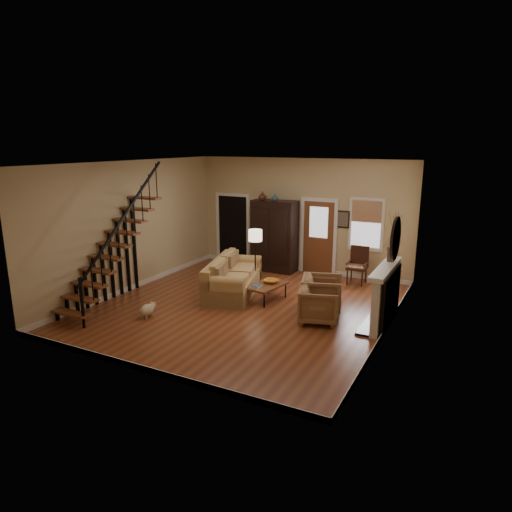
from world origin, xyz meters
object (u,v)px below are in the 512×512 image
at_px(side_chair, 357,266).
at_px(floor_lamp, 255,259).
at_px(armoire, 274,236).
at_px(armchair_right, 322,294).
at_px(armchair_left, 319,305).
at_px(coffee_table, 267,292).
at_px(sofa, 233,277).

bearing_deg(side_chair, floor_lamp, -146.97).
xyz_separation_m(armoire, floor_lamp, (0.24, -1.70, -0.28)).
bearing_deg(side_chair, armchair_right, -94.09).
relative_size(armoire, floor_lamp, 1.36).
xyz_separation_m(armchair_left, floor_lamp, (-2.29, 1.50, 0.39)).
xyz_separation_m(coffee_table, floor_lamp, (-0.72, 0.81, 0.57)).
relative_size(coffee_table, armchair_right, 1.19).
distance_m(sofa, armchair_right, 2.38).
bearing_deg(armoire, floor_lamp, -81.95).
relative_size(armoire, side_chair, 2.06).
bearing_deg(armchair_right, armoire, 26.11).
bearing_deg(sofa, armchair_left, -32.60).
height_order(sofa, floor_lamp, floor_lamp).
relative_size(armoire, coffee_table, 1.96).
xyz_separation_m(armchair_left, side_chair, (0.02, 3.00, 0.13)).
xyz_separation_m(sofa, armchair_left, (2.52, -0.75, -0.06)).
height_order(coffee_table, armchair_right, armchair_right).
bearing_deg(armoire, coffee_table, -68.96).
bearing_deg(side_chair, coffee_table, -124.47).
xyz_separation_m(armchair_right, floor_lamp, (-2.14, 0.86, 0.37)).
height_order(sofa, armchair_left, sofa).
distance_m(armoire, armchair_left, 4.13).
distance_m(armoire, sofa, 2.53).
height_order(floor_lamp, side_chair, floor_lamp).
xyz_separation_m(coffee_table, armchair_right, (1.42, -0.06, 0.20)).
bearing_deg(armoire, sofa, -89.85).
relative_size(armoire, armchair_right, 2.34).
height_order(armoire, floor_lamp, armoire).
bearing_deg(armchair_left, armoire, 20.99).
bearing_deg(floor_lamp, armchair_right, -21.97).
bearing_deg(coffee_table, armoire, 111.04).
xyz_separation_m(armoire, side_chair, (2.55, -0.20, -0.54)).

